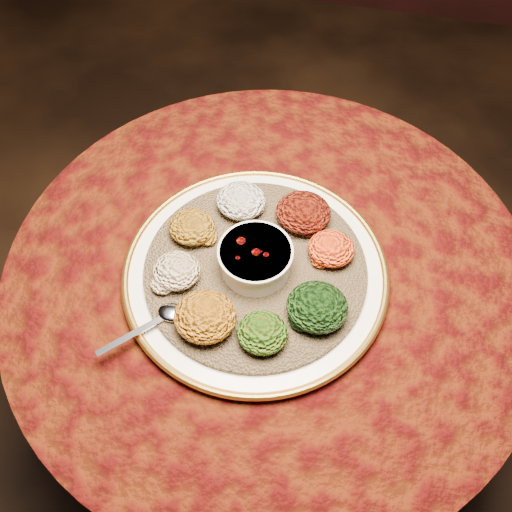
# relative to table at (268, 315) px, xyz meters

# --- Properties ---
(table) EXTENTS (0.96, 0.96, 0.73)m
(table) POSITION_rel_table_xyz_m (0.00, 0.00, 0.00)
(table) COLOR black
(table) RESTS_ON ground
(platter) EXTENTS (0.49, 0.49, 0.02)m
(platter) POSITION_rel_table_xyz_m (-0.02, -0.02, 0.19)
(platter) COLOR white
(platter) RESTS_ON table
(injera) EXTENTS (0.51, 0.51, 0.01)m
(injera) POSITION_rel_table_xyz_m (-0.02, -0.02, 0.20)
(injera) COLOR olive
(injera) RESTS_ON platter
(stew_bowl) EXTENTS (0.13, 0.13, 0.05)m
(stew_bowl) POSITION_rel_table_xyz_m (-0.02, -0.02, 0.24)
(stew_bowl) COLOR white
(stew_bowl) RESTS_ON injera
(spoon) EXTENTS (0.12, 0.12, 0.01)m
(spoon) POSITION_rel_table_xyz_m (-0.14, -0.15, 0.21)
(spoon) COLOR silver
(spoon) RESTS_ON injera
(portion_ayib) EXTENTS (0.09, 0.09, 0.04)m
(portion_ayib) POSITION_rel_table_xyz_m (-0.08, 0.10, 0.23)
(portion_ayib) COLOR beige
(portion_ayib) RESTS_ON injera
(portion_kitfo) EXTENTS (0.10, 0.10, 0.05)m
(portion_kitfo) POSITION_rel_table_xyz_m (0.04, 0.10, 0.23)
(portion_kitfo) COLOR black
(portion_kitfo) RESTS_ON injera
(portion_tikil) EXTENTS (0.08, 0.08, 0.04)m
(portion_tikil) POSITION_rel_table_xyz_m (0.10, 0.03, 0.23)
(portion_tikil) COLOR #A5590D
(portion_tikil) RESTS_ON injera
(portion_gomen) EXTENTS (0.10, 0.10, 0.05)m
(portion_gomen) POSITION_rel_table_xyz_m (0.09, -0.09, 0.23)
(portion_gomen) COLOR black
(portion_gomen) RESTS_ON injera
(portion_mixveg) EXTENTS (0.08, 0.08, 0.04)m
(portion_mixveg) POSITION_rel_table_xyz_m (0.02, -0.15, 0.23)
(portion_mixveg) COLOR #A52D0A
(portion_mixveg) RESTS_ON injera
(portion_kik) EXTENTS (0.10, 0.10, 0.05)m
(portion_kik) POSITION_rel_table_xyz_m (-0.08, -0.15, 0.23)
(portion_kik) COLOR #9C5D0D
(portion_kik) RESTS_ON injera
(portion_timatim) EXTENTS (0.08, 0.08, 0.04)m
(portion_timatim) POSITION_rel_table_xyz_m (-0.15, -0.07, 0.23)
(portion_timatim) COLOR #710607
(portion_timatim) RESTS_ON injera
(portion_shiro) EXTENTS (0.08, 0.08, 0.04)m
(portion_shiro) POSITION_rel_table_xyz_m (-0.15, 0.03, 0.23)
(portion_shiro) COLOR #8A5E10
(portion_shiro) RESTS_ON injera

